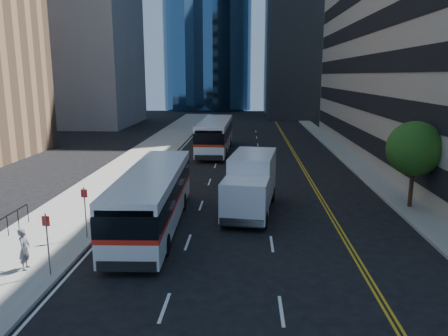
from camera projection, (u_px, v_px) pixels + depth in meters
The scene contains 9 objects.
ground at pixel (263, 261), 18.71m from camera, with size 160.00×160.00×0.00m, color black.
sidewalk_west at pixel (149, 154), 43.66m from camera, with size 5.00×90.00×0.15m, color gray.
sidewalk_east at pixel (346, 156), 42.64m from camera, with size 2.00×90.00×0.15m, color gray.
midrise_west at pixel (72, 11), 67.30m from camera, with size 18.00×18.00×35.00m, color gray.
street_tree at pixel (415, 149), 25.30m from camera, with size 3.20×3.20×5.10m.
bus_front at pixel (153, 197), 22.48m from camera, with size 2.96×11.96×3.07m.
bus_rear at pixel (215, 135), 44.93m from camera, with size 3.05×12.84×3.30m.
box_truck at pixel (251, 183), 25.10m from camera, with size 3.28×7.17×3.31m.
pedestrian at pixel (24, 249), 17.48m from camera, with size 0.62×0.41×1.70m, color #56555D.
Camera 1 is at (-0.72, -17.53, 7.83)m, focal length 35.00 mm.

